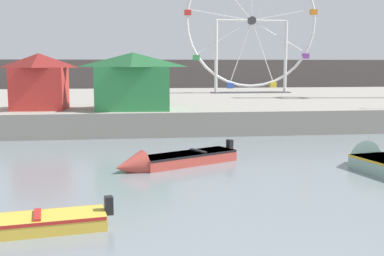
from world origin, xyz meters
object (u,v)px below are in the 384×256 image
carnival_booth_red_striped (39,80)px  motorboat_faded_red (169,160)px  ferris_wheel_white_frame (252,23)px  motorboat_seafoam (380,163)px  carnival_booth_green_kiosk (133,80)px

carnival_booth_red_striped → motorboat_faded_red: bearing=-55.6°
ferris_wheel_white_frame → motorboat_seafoam: bearing=-93.5°
motorboat_seafoam → carnival_booth_green_kiosk: size_ratio=0.95×
motorboat_seafoam → ferris_wheel_white_frame: 26.56m
carnival_booth_red_striped → motorboat_seafoam: bearing=-37.9°
motorboat_faded_red → ferris_wheel_white_frame: bearing=-139.0°
ferris_wheel_white_frame → carnival_booth_red_striped: bearing=-138.5°
carnival_booth_green_kiosk → carnival_booth_red_striped: size_ratio=1.43×
ferris_wheel_white_frame → carnival_booth_red_striped: ferris_wheel_white_frame is taller
motorboat_faded_red → ferris_wheel_white_frame: (9.19, 23.93, 7.15)m
motorboat_seafoam → motorboat_faded_red: bearing=66.5°
carnival_booth_red_striped → ferris_wheel_white_frame: bearing=43.3°
motorboat_seafoam → carnival_booth_green_kiosk: (-8.86, 11.01, 2.71)m
motorboat_faded_red → carnival_booth_green_kiosk: carnival_booth_green_kiosk is taller
motorboat_faded_red → carnival_booth_red_striped: (-6.45, 10.11, 2.72)m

